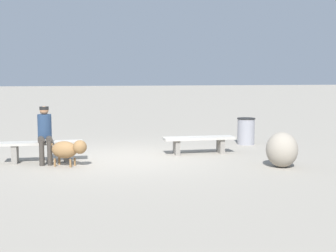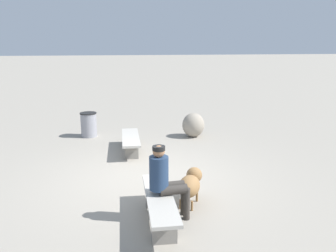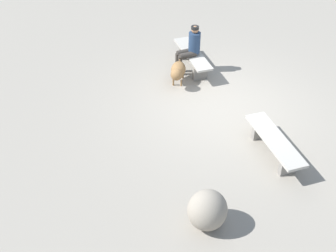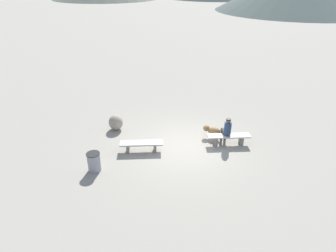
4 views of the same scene
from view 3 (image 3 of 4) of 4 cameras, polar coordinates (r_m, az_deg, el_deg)
ground at (r=10.44m, az=7.14°, el=2.35°), size 210.00×210.00×0.06m
bench_left at (r=9.07m, az=13.85°, el=-2.16°), size 1.84×0.62×0.43m
bench_right at (r=11.74m, az=3.25°, el=9.05°), size 1.90×0.60×0.47m
seated_person at (r=11.43m, az=3.00°, el=10.43°), size 0.32×0.65×1.27m
dog at (r=11.02m, az=1.32°, el=7.28°), size 0.81×0.65×0.58m
boulder at (r=7.49m, az=5.22°, el=-10.98°), size 0.70×0.72×0.76m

